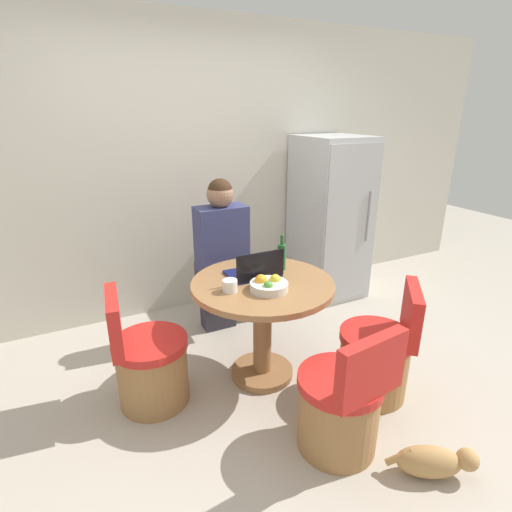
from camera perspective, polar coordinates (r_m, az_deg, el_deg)
The scene contains 13 objects.
ground_plane at distance 2.85m, azimuth 2.68°, elevation -19.85°, with size 12.00×12.00×0.00m, color #B2A899.
wall_back at distance 3.74m, azimuth -9.64°, elevation 11.80°, with size 7.00×0.06×2.60m.
refrigerator at distance 4.10m, azimuth 10.51°, elevation 5.32°, with size 0.62×0.70×1.60m.
dining_table at distance 2.77m, azimuth 0.93°, elevation -7.58°, with size 0.96×0.96×0.75m.
chair_near_right_corner at distance 2.86m, azimuth 16.88°, elevation -13.80°, with size 0.55×0.55×0.80m.
chair_left_side at distance 2.76m, azimuth -15.00°, elevation -14.89°, with size 0.49×0.48×0.80m.
chair_near_camera at distance 2.42m, azimuth 12.02°, elevation -20.37°, with size 0.48×0.49×0.80m.
person_seated at distance 3.27m, azimuth -5.15°, elevation 0.61°, with size 0.40×0.37×1.34m.
laptop at distance 2.75m, azimuth -0.20°, elevation -2.19°, with size 0.35×0.25×0.20m.
fruit_bowl at distance 2.54m, azimuth 1.81°, elevation -4.18°, with size 0.24×0.24×0.10m.
coffee_cup at distance 2.53m, azimuth -3.74°, elevation -4.25°, with size 0.10×0.10×0.08m.
bottle at distance 2.86m, azimuth 3.69°, elevation 0.02°, with size 0.06×0.06×0.26m.
cat at distance 2.53m, azimuth 24.02°, elevation -25.22°, with size 0.42×0.31×0.18m.
Camera 1 is at (-1.08, -1.89, 1.83)m, focal length 28.00 mm.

